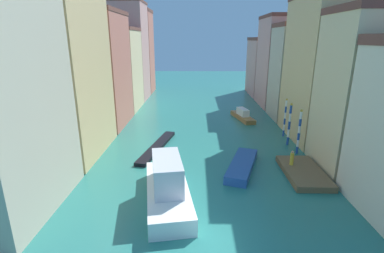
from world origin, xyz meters
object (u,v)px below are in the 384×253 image
at_px(mooring_pole_2, 285,117).
at_px(motorboat_1, 243,115).
at_px(gondola_black, 157,147).
at_px(person_on_dock, 292,158).
at_px(mooring_pole_1, 289,124).
at_px(waterfront_dock, 303,172).
at_px(vaporetto_white, 167,186).
at_px(motorboat_0, 242,165).
at_px(mooring_pole_0, 299,131).

distance_m(mooring_pole_2, motorboat_1, 9.57).
bearing_deg(gondola_black, person_on_dock, -21.69).
bearing_deg(mooring_pole_1, waterfront_dock, -96.67).
bearing_deg(gondola_black, mooring_pole_1, 5.50).
xyz_separation_m(person_on_dock, gondola_black, (-14.06, 5.59, -1.04)).
bearing_deg(vaporetto_white, motorboat_0, 40.94).
bearing_deg(mooring_pole_0, gondola_black, 175.45).
bearing_deg(mooring_pole_2, mooring_pole_1, -97.55).
xyz_separation_m(person_on_dock, motorboat_0, (-4.84, 0.05, -0.83)).
relative_size(mooring_pole_0, mooring_pole_1, 0.99).
xyz_separation_m(waterfront_dock, vaporetto_white, (-12.50, -4.77, 1.07)).
relative_size(person_on_dock, gondola_black, 0.14).
bearing_deg(gondola_black, mooring_pole_2, 16.35).
distance_m(vaporetto_white, gondola_black, 11.78).
distance_m(vaporetto_white, motorboat_1, 26.48).
bearing_deg(motorboat_1, waterfront_dock, -82.00).
xyz_separation_m(mooring_pole_2, motorboat_1, (-4.18, 8.37, -1.98)).
distance_m(motorboat_0, motorboat_1, 18.91).
height_order(person_on_dock, mooring_pole_0, mooring_pole_0).
height_order(mooring_pole_2, motorboat_1, mooring_pole_2).
xyz_separation_m(mooring_pole_1, vaporetto_white, (-13.46, -13.00, -1.31)).
bearing_deg(mooring_pole_1, mooring_pole_2, 82.45).
height_order(person_on_dock, motorboat_0, person_on_dock).
bearing_deg(mooring_pole_1, person_on_dock, -104.15).
height_order(mooring_pole_1, gondola_black, mooring_pole_1).
height_order(waterfront_dock, person_on_dock, person_on_dock).
relative_size(waterfront_dock, motorboat_0, 0.87).
xyz_separation_m(mooring_pole_1, motorboat_0, (-6.63, -7.07, -2.24)).
bearing_deg(mooring_pole_0, person_on_dock, -115.07).
relative_size(waterfront_dock, vaporetto_white, 0.69).
distance_m(person_on_dock, mooring_pole_0, 4.96).
distance_m(mooring_pole_2, gondola_black, 17.14).
height_order(mooring_pole_2, vaporetto_white, mooring_pole_2).
relative_size(mooring_pole_0, motorboat_0, 0.66).
height_order(mooring_pole_1, motorboat_0, mooring_pole_1).
relative_size(mooring_pole_0, mooring_pole_2, 1.01).
bearing_deg(motorboat_1, mooring_pole_0, -74.60).
bearing_deg(waterfront_dock, motorboat_1, 98.00).
distance_m(person_on_dock, motorboat_0, 4.91).
height_order(person_on_dock, vaporetto_white, vaporetto_white).
distance_m(mooring_pole_0, mooring_pole_2, 6.06).
bearing_deg(mooring_pole_2, motorboat_1, 116.55).
distance_m(waterfront_dock, gondola_black, 16.33).
height_order(waterfront_dock, vaporetto_white, vaporetto_white).
xyz_separation_m(vaporetto_white, motorboat_0, (6.83, 5.93, -0.94)).
relative_size(vaporetto_white, gondola_black, 0.93).
bearing_deg(mooring_pole_2, mooring_pole_0, -91.97).
height_order(waterfront_dock, motorboat_1, motorboat_1).
xyz_separation_m(person_on_dock, mooring_pole_2, (2.23, 10.37, 1.36)).
relative_size(waterfront_dock, mooring_pole_0, 1.33).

